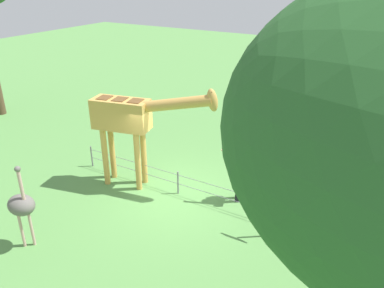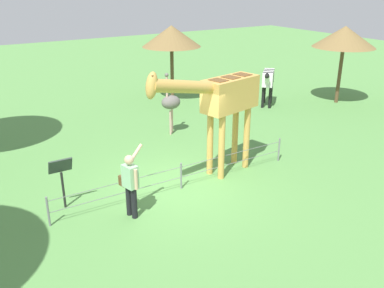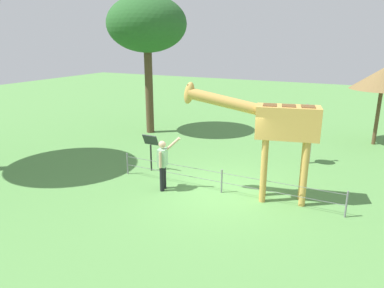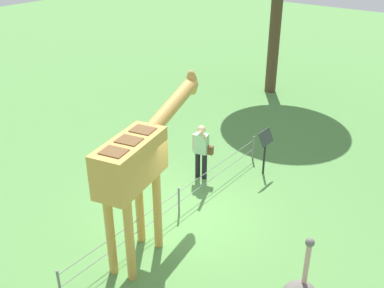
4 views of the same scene
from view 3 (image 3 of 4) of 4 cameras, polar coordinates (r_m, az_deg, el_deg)
name	(u,v)px [view 3 (image 3 of 4)]	position (r m, az deg, el deg)	size (l,w,h in m)	color
ground_plane	(223,191)	(11.06, 4.96, -7.58)	(60.00, 60.00, 0.00)	#568E47
giraffe	(275,126)	(10.04, 13.24, 2.86)	(3.83, 1.31, 3.37)	gold
visitor	(163,162)	(10.85, -4.70, -2.93)	(0.67, 0.57, 1.69)	black
ostrich	(309,133)	(13.74, 18.30, 1.68)	(0.70, 0.56, 2.25)	#CC9E93
shade_hut_near	(383,79)	(17.25, 28.42, 9.23)	(2.62, 2.62, 3.37)	brown
tree_east	(147,25)	(17.40, -7.29, 18.49)	(3.71, 3.71, 6.48)	brown
info_sign	(151,145)	(12.47, -6.68, -0.14)	(0.56, 0.21, 1.32)	black
wire_fence	(222,180)	(10.81, 4.80, -5.83)	(7.05, 0.05, 0.75)	slate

